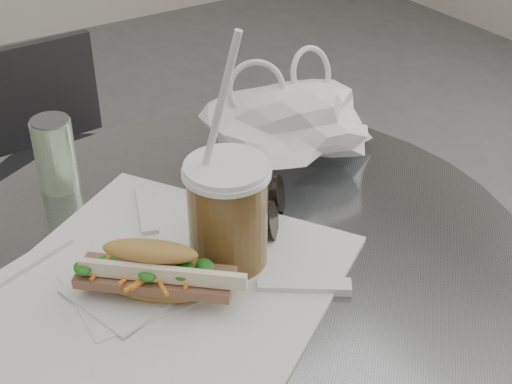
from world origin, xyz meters
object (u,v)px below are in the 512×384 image
chair_far (75,212)px  banh_mi (154,272)px  drink_can (55,154)px  iced_coffee (228,213)px  sunglasses (273,210)px

chair_far → banh_mi: bearing=77.0°
banh_mi → drink_can: bearing=133.3°
iced_coffee → sunglasses: 0.11m
chair_far → drink_can: 0.74m
banh_mi → drink_can: drink_can is taller
iced_coffee → drink_can: bearing=112.5°
banh_mi → chair_far: bearing=120.8°
chair_far → iced_coffee: iced_coffee is taller
iced_coffee → drink_can: 0.30m
chair_far → banh_mi: size_ratio=3.19×
sunglasses → chair_far: bearing=45.4°
chair_far → banh_mi: 0.97m
chair_far → sunglasses: 0.90m
chair_far → sunglasses: sunglasses is taller
banh_mi → iced_coffee: 0.11m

